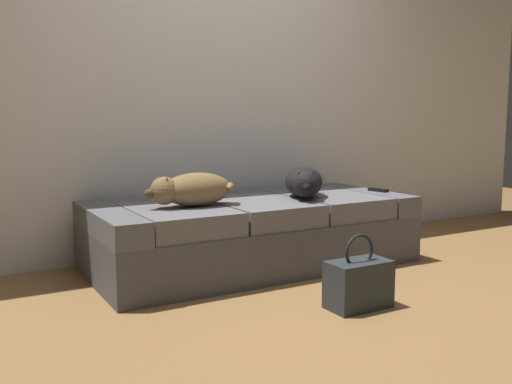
# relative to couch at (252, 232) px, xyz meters

# --- Properties ---
(ground_plane) EXTENTS (10.00, 10.00, 0.00)m
(ground_plane) POSITION_rel_couch_xyz_m (0.00, -0.96, -0.22)
(ground_plane) COLOR olive
(back_wall) EXTENTS (6.40, 0.10, 2.80)m
(back_wall) POSITION_rel_couch_xyz_m (0.00, 0.59, 1.18)
(back_wall) COLOR white
(back_wall) RESTS_ON ground
(couch) EXTENTS (2.04, 0.93, 0.43)m
(couch) POSITION_rel_couch_xyz_m (0.00, 0.00, 0.00)
(couch) COLOR #4B4C51
(couch) RESTS_ON ground
(dog_tan) EXTENTS (0.58, 0.26, 0.20)m
(dog_tan) POSITION_rel_couch_xyz_m (-0.46, -0.09, 0.32)
(dog_tan) COLOR brown
(dog_tan) RESTS_ON couch
(dog_dark) EXTENTS (0.43, 0.54, 0.20)m
(dog_dark) POSITION_rel_couch_xyz_m (0.33, -0.11, 0.32)
(dog_dark) COLOR black
(dog_dark) RESTS_ON couch
(tv_remote) EXTENTS (0.07, 0.16, 0.02)m
(tv_remote) POSITION_rel_couch_xyz_m (0.95, -0.12, 0.23)
(tv_remote) COLOR black
(tv_remote) RESTS_ON couch
(handbag) EXTENTS (0.32, 0.18, 0.38)m
(handbag) POSITION_rel_couch_xyz_m (0.06, -0.98, -0.09)
(handbag) COLOR #2A3134
(handbag) RESTS_ON ground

